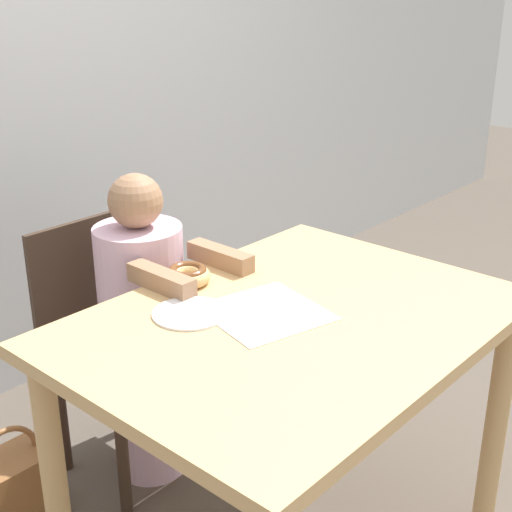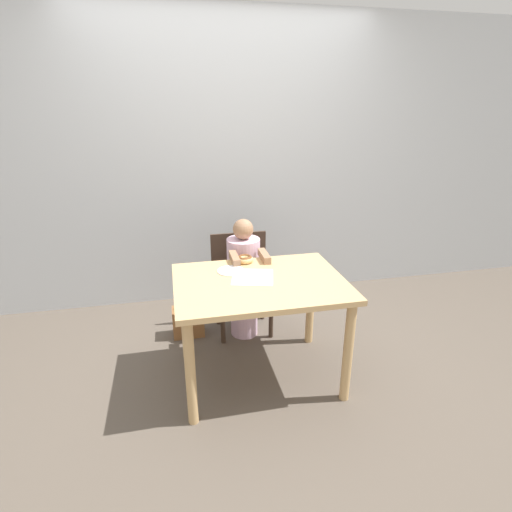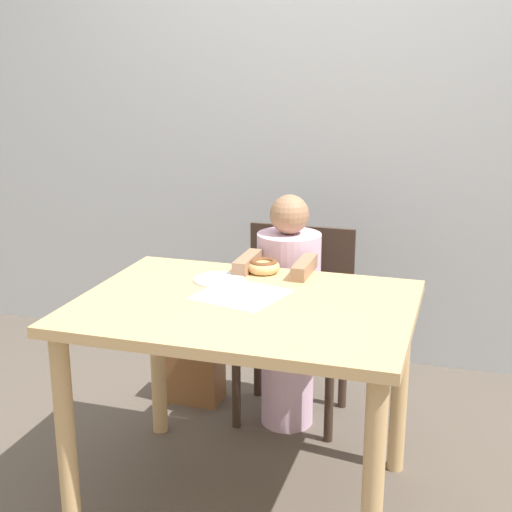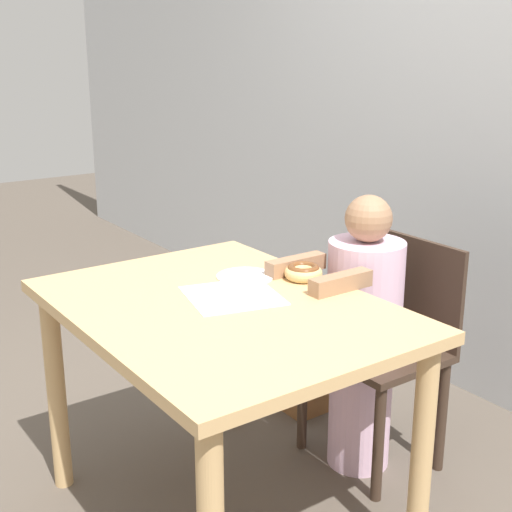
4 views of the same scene
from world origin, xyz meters
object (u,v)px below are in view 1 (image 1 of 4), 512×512
Objects in this scene: donut at (188,275)px; chair at (125,336)px; handbag at (11,493)px; child_figure at (146,333)px.

chair is at bearing 83.53° from donut.
donut is at bearing -37.00° from handbag.
child_figure is 8.09× the size of donut.
child_figure is 0.35m from donut.
chair is 0.12m from child_figure.
chair is 0.46m from donut.
chair is 0.54m from handbag.
child_figure is at bearing -9.66° from handbag.
donut is (-0.04, -0.23, 0.27)m from child_figure.
handbag is at bearing 143.00° from donut.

